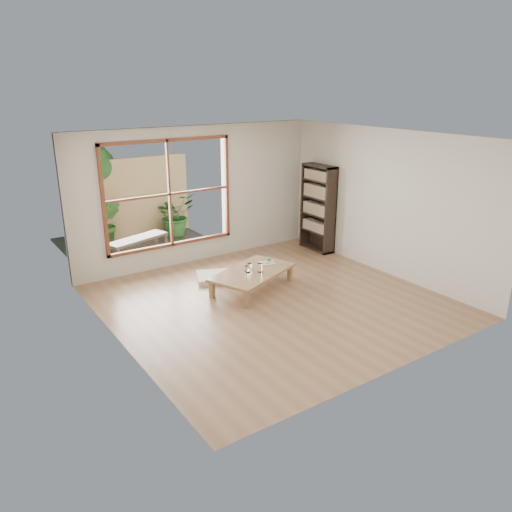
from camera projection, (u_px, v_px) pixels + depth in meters
The scene contains 15 objects.
ground at pixel (272, 301), 8.06m from camera, with size 5.00×5.00×0.00m, color #98734C.
low_table at pixel (253, 273), 8.45m from camera, with size 1.70×1.33×0.33m.
floor_cushion at pixel (214, 277), 8.95m from camera, with size 0.58×0.58×0.08m, color beige.
bookshelf at pixel (318, 208), 10.27m from camera, with size 0.28×0.80×1.78m, color #2F231A.
glass_tall at pixel (260, 268), 8.37m from camera, with size 0.08×0.08×0.15m, color silver.
glass_mid at pixel (250, 266), 8.49m from camera, with size 0.08×0.08×0.11m, color silver.
glass_short at pixel (247, 269), 8.40m from camera, with size 0.08×0.08×0.10m, color silver.
glass_small at pixel (248, 270), 8.34m from camera, with size 0.07×0.07×0.09m, color silver.
food_tray at pixel (267, 262), 8.78m from camera, with size 0.32×0.27×0.08m.
deck at pixel (150, 250), 10.52m from camera, with size 2.80×2.00×0.05m, color #372E28.
garden_bench at pixel (138, 241), 9.90m from camera, with size 1.33×0.74×0.40m.
bamboo_fence at pixel (129, 199), 11.00m from camera, with size 2.80×0.06×1.80m, color tan.
shrub_right at pixel (175, 215), 11.30m from camera, with size 0.87×0.75×0.96m, color #2B5C22.
shrub_left at pixel (107, 223), 10.39m from camera, with size 0.59×0.48×1.07m, color #2B5C22.
garden_tree at pixel (91, 167), 10.64m from camera, with size 1.04×0.85×2.22m.
Camera 1 is at (-4.36, -5.95, 3.35)m, focal length 35.00 mm.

